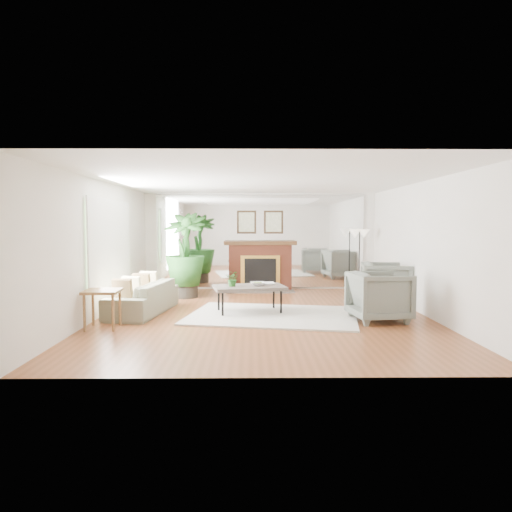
{
  "coord_description": "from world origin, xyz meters",
  "views": [
    {
      "loc": [
        -0.23,
        -8.43,
        1.7
      ],
      "look_at": [
        -0.14,
        0.6,
        1.07
      ],
      "focal_mm": 32.0,
      "sensor_mm": 36.0,
      "label": 1
    }
  ],
  "objects_px": {
    "coffee_table": "(249,288)",
    "side_table": "(102,296)",
    "potted_ficus": "(185,252)",
    "sofa": "(143,297)",
    "armchair_back": "(386,284)",
    "armchair_front": "(379,296)",
    "fireplace": "(260,265)",
    "floor_lamp": "(360,239)"
  },
  "relations": [
    {
      "from": "potted_ficus",
      "to": "side_table",
      "type": "bearing_deg",
      "value": -105.77
    },
    {
      "from": "armchair_back",
      "to": "side_table",
      "type": "bearing_deg",
      "value": 122.04
    },
    {
      "from": "coffee_table",
      "to": "armchair_back",
      "type": "relative_size",
      "value": 1.46
    },
    {
      "from": "fireplace",
      "to": "armchair_back",
      "type": "relative_size",
      "value": 2.07
    },
    {
      "from": "side_table",
      "to": "armchair_back",
      "type": "bearing_deg",
      "value": 21.86
    },
    {
      "from": "armchair_front",
      "to": "side_table",
      "type": "height_order",
      "value": "armchair_front"
    },
    {
      "from": "coffee_table",
      "to": "side_table",
      "type": "bearing_deg",
      "value": -152.53
    },
    {
      "from": "armchair_front",
      "to": "side_table",
      "type": "xyz_separation_m",
      "value": [
        -4.67,
        -0.54,
        0.1
      ]
    },
    {
      "from": "coffee_table",
      "to": "potted_ficus",
      "type": "height_order",
      "value": "potted_ficus"
    },
    {
      "from": "sofa",
      "to": "floor_lamp",
      "type": "xyz_separation_m",
      "value": [
        4.77,
        2.65,
        1.04
      ]
    },
    {
      "from": "coffee_table",
      "to": "side_table",
      "type": "relative_size",
      "value": 2.29
    },
    {
      "from": "fireplace",
      "to": "floor_lamp",
      "type": "height_order",
      "value": "fireplace"
    },
    {
      "from": "coffee_table",
      "to": "fireplace",
      "type": "bearing_deg",
      "value": 85.05
    },
    {
      "from": "armchair_back",
      "to": "armchair_front",
      "type": "relative_size",
      "value": 1.04
    },
    {
      "from": "fireplace",
      "to": "potted_ficus",
      "type": "relative_size",
      "value": 1.04
    },
    {
      "from": "fireplace",
      "to": "potted_ficus",
      "type": "xyz_separation_m",
      "value": [
        -1.76,
        -1.18,
        0.39
      ]
    },
    {
      "from": "sofa",
      "to": "side_table",
      "type": "bearing_deg",
      "value": -6.9
    },
    {
      "from": "sofa",
      "to": "floor_lamp",
      "type": "distance_m",
      "value": 5.56
    },
    {
      "from": "armchair_back",
      "to": "side_table",
      "type": "xyz_separation_m",
      "value": [
        -5.25,
        -2.11,
        0.08
      ]
    },
    {
      "from": "coffee_table",
      "to": "armchair_front",
      "type": "relative_size",
      "value": 1.52
    },
    {
      "from": "sofa",
      "to": "armchair_back",
      "type": "relative_size",
      "value": 2.05
    },
    {
      "from": "coffee_table",
      "to": "floor_lamp",
      "type": "distance_m",
      "value": 3.94
    },
    {
      "from": "side_table",
      "to": "potted_ficus",
      "type": "xyz_separation_m",
      "value": [
        0.89,
        3.15,
        0.52
      ]
    },
    {
      "from": "side_table",
      "to": "potted_ficus",
      "type": "relative_size",
      "value": 0.32
    },
    {
      "from": "sofa",
      "to": "potted_ficus",
      "type": "height_order",
      "value": "potted_ficus"
    },
    {
      "from": "fireplace",
      "to": "coffee_table",
      "type": "height_order",
      "value": "fireplace"
    },
    {
      "from": "armchair_back",
      "to": "armchair_front",
      "type": "height_order",
      "value": "armchair_back"
    },
    {
      "from": "side_table",
      "to": "armchair_front",
      "type": "bearing_deg",
      "value": 6.57
    },
    {
      "from": "armchair_front",
      "to": "floor_lamp",
      "type": "bearing_deg",
      "value": -15.12
    },
    {
      "from": "fireplace",
      "to": "armchair_back",
      "type": "height_order",
      "value": "fireplace"
    },
    {
      "from": "sofa",
      "to": "armchair_front",
      "type": "distance_m",
      "value": 4.39
    },
    {
      "from": "potted_ficus",
      "to": "sofa",
      "type": "bearing_deg",
      "value": -106.5
    },
    {
      "from": "fireplace",
      "to": "armchair_front",
      "type": "relative_size",
      "value": 2.14
    },
    {
      "from": "fireplace",
      "to": "sofa",
      "type": "bearing_deg",
      "value": -127.31
    },
    {
      "from": "coffee_table",
      "to": "floor_lamp",
      "type": "xyz_separation_m",
      "value": [
        2.73,
        2.71,
        0.86
      ]
    },
    {
      "from": "floor_lamp",
      "to": "fireplace",
      "type": "bearing_deg",
      "value": 171.21
    },
    {
      "from": "side_table",
      "to": "coffee_table",
      "type": "bearing_deg",
      "value": 27.47
    },
    {
      "from": "sofa",
      "to": "side_table",
      "type": "relative_size",
      "value": 3.21
    },
    {
      "from": "side_table",
      "to": "floor_lamp",
      "type": "bearing_deg",
      "value": 37.67
    },
    {
      "from": "sofa",
      "to": "armchair_back",
      "type": "bearing_deg",
      "value": 107.12
    },
    {
      "from": "coffee_table",
      "to": "potted_ficus",
      "type": "bearing_deg",
      "value": 127.89
    },
    {
      "from": "armchair_front",
      "to": "potted_ficus",
      "type": "bearing_deg",
      "value": 47.66
    }
  ]
}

